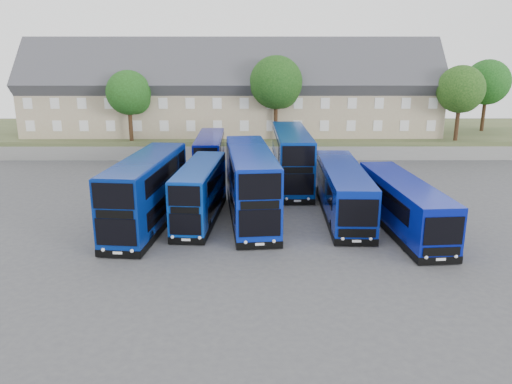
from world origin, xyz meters
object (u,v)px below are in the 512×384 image
(dd_front_left, at_px, (147,193))
(tree_mid, at_px, (277,84))
(tree_far, at_px, (488,84))
(tree_east, at_px, (461,91))
(dd_front_mid, at_px, (200,194))
(coach_east_a, at_px, (342,192))
(tree_west, at_px, (130,94))

(dd_front_left, bearing_deg, tree_mid, 72.84)
(tree_far, bearing_deg, tree_east, -130.60)
(dd_front_left, height_order, tree_east, tree_east)
(dd_front_mid, relative_size, tree_mid, 1.10)
(dd_front_left, bearing_deg, tree_east, 42.97)
(tree_mid, bearing_deg, dd_front_left, -112.87)
(dd_front_mid, bearing_deg, dd_front_left, -156.96)
(dd_front_left, height_order, dd_front_mid, dd_front_left)
(coach_east_a, bearing_deg, tree_mid, 102.11)
(tree_west, height_order, tree_far, tree_far)
(dd_front_mid, bearing_deg, tree_west, 118.86)
(dd_front_left, distance_m, dd_front_mid, 3.66)
(tree_west, xyz_separation_m, tree_mid, (16.00, 0.50, 1.02))
(tree_mid, height_order, tree_far, tree_mid)
(tree_east, bearing_deg, tree_mid, 178.57)
(coach_east_a, xyz_separation_m, tree_far, (22.13, 27.26, 6.00))
(tree_far, bearing_deg, dd_front_mid, -138.59)
(dd_front_mid, xyz_separation_m, tree_far, (32.31, 28.50, 5.79))
(dd_front_mid, height_order, tree_far, tree_far)
(dd_front_left, xyz_separation_m, coach_east_a, (13.63, 2.39, -0.57))
(dd_front_mid, bearing_deg, coach_east_a, 11.51)
(tree_west, distance_m, tree_east, 36.00)
(tree_west, height_order, tree_east, tree_east)
(dd_front_mid, height_order, coach_east_a, dd_front_mid)
(dd_front_left, height_order, tree_west, tree_west)
(dd_front_left, relative_size, tree_mid, 1.30)
(tree_east, bearing_deg, tree_west, -180.00)
(dd_front_mid, distance_m, tree_mid, 23.69)
(dd_front_mid, xyz_separation_m, tree_mid, (6.31, 22.00, 6.13))
(dd_front_mid, xyz_separation_m, tree_east, (26.31, 21.50, 5.45))
(tree_west, bearing_deg, tree_far, 9.46)
(dd_front_mid, height_order, tree_east, tree_east)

